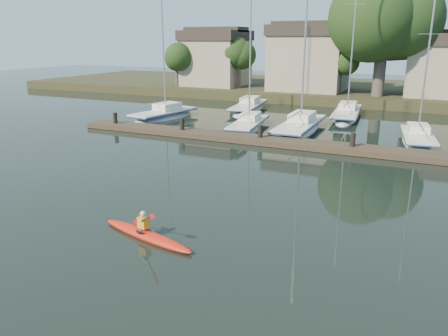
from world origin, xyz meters
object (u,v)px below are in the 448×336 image
at_px(sailboat_0, 164,121).
at_px(sailboat_1, 248,131).
at_px(sailboat_3, 417,145).
at_px(sailboat_6, 346,119).
at_px(kayak, 146,234).
at_px(sailboat_2, 300,134).
at_px(dock, 304,144).
at_px(sailboat_5, 249,112).

xyz_separation_m(sailboat_0, sailboat_1, (8.38, -1.05, 0.03)).
relative_size(sailboat_3, sailboat_6, 0.75).
height_order(kayak, sailboat_3, sailboat_3).
bearing_deg(sailboat_3, sailboat_0, 171.41).
xyz_separation_m(sailboat_1, sailboat_6, (6.00, 8.47, -0.01)).
distance_m(sailboat_2, sailboat_3, 8.19).
distance_m(sailboat_0, sailboat_3, 20.47).
bearing_deg(dock, sailboat_5, 125.33).
bearing_deg(sailboat_1, sailboat_2, 2.25).
bearing_deg(sailboat_3, sailboat_2, 171.52).
bearing_deg(sailboat_2, sailboat_5, 132.25).
distance_m(sailboat_3, sailboat_5, 17.29).
xyz_separation_m(sailboat_3, sailboat_5, (-15.41, 7.84, -0.01)).
bearing_deg(dock, sailboat_6, 87.99).
relative_size(sailboat_0, sailboat_6, 0.80).
distance_m(sailboat_2, sailboat_5, 10.50).
distance_m(kayak, sailboat_6, 28.14).
xyz_separation_m(kayak, sailboat_6, (1.90, 28.07, -0.35)).
height_order(sailboat_3, sailboat_6, sailboat_6).
xyz_separation_m(dock, sailboat_3, (6.54, 4.69, -0.38)).
relative_size(sailboat_5, sailboat_6, 0.96).
distance_m(kayak, sailboat_0, 24.13).
height_order(sailboat_0, sailboat_5, sailboat_5).
bearing_deg(sailboat_3, sailboat_6, 120.30).
bearing_deg(kayak, sailboat_0, 134.23).
bearing_deg(sailboat_0, sailboat_2, 7.80).
bearing_deg(sailboat_2, dock, -72.72).
relative_size(sailboat_2, sailboat_5, 1.06).
height_order(sailboat_2, sailboat_5, sailboat_2).
bearing_deg(sailboat_2, kayak, -90.72).
bearing_deg(sailboat_1, sailboat_5, 104.19).
height_order(sailboat_0, sailboat_3, sailboat_0).
distance_m(sailboat_0, sailboat_2, 12.29).
distance_m(dock, sailboat_0, 14.90).
xyz_separation_m(dock, sailboat_0, (-13.93, 5.28, -0.42)).
bearing_deg(sailboat_2, sailboat_3, -2.79).
height_order(sailboat_0, sailboat_2, sailboat_2).
distance_m(dock, sailboat_6, 12.71).
distance_m(dock, sailboat_3, 8.05).
relative_size(kayak, sailboat_1, 0.33).
distance_m(dock, sailboat_5, 15.36).
relative_size(sailboat_1, sailboat_5, 0.84).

